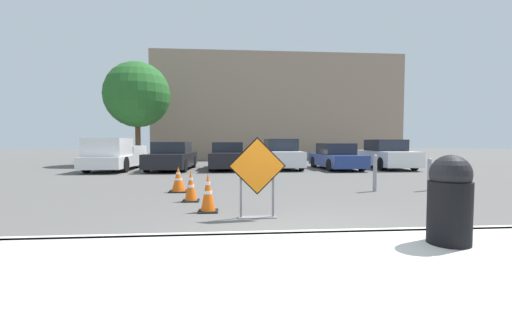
{
  "coord_description": "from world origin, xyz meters",
  "views": [
    {
      "loc": [
        -1.22,
        -4.88,
        1.47
      ],
      "look_at": [
        0.15,
        10.99,
        0.58
      ],
      "focal_mm": 24.0,
      "sensor_mm": 36.0,
      "label": 1
    }
  ],
  "objects": [
    {
      "name": "ground_plane",
      "position": [
        0.0,
        10.0,
        0.0
      ],
      "size": [
        96.0,
        96.0,
        0.0
      ],
      "primitive_type": "plane",
      "color": "#565451"
    },
    {
      "name": "sidewalk_strip",
      "position": [
        0.0,
        -1.29,
        0.07
      ],
      "size": [
        27.97,
        2.59,
        0.14
      ],
      "color": "beige",
      "rests_on": "ground_plane"
    },
    {
      "name": "curb_lip",
      "position": [
        0.0,
        0.0,
        0.07
      ],
      "size": [
        27.97,
        0.2,
        0.14
      ],
      "color": "beige",
      "rests_on": "ground_plane"
    },
    {
      "name": "road_closed_sign",
      "position": [
        -0.64,
        1.52,
        0.86
      ],
      "size": [
        1.09,
        0.2,
        1.54
      ],
      "color": "black",
      "rests_on": "ground_plane"
    },
    {
      "name": "traffic_cone_nearest",
      "position": [
        -1.61,
        2.2,
        0.4
      ],
      "size": [
        0.41,
        0.41,
        0.82
      ],
      "color": "black",
      "rests_on": "ground_plane"
    },
    {
      "name": "traffic_cone_second",
      "position": [
        -2.09,
        3.49,
        0.37
      ],
      "size": [
        0.4,
        0.4,
        0.75
      ],
      "color": "black",
      "rests_on": "ground_plane"
    },
    {
      "name": "traffic_cone_third",
      "position": [
        -2.61,
        5.08,
        0.35
      ],
      "size": [
        0.53,
        0.53,
        0.73
      ],
      "color": "black",
      "rests_on": "ground_plane"
    },
    {
      "name": "pickup_truck",
      "position": [
        -6.8,
        12.7,
        0.72
      ],
      "size": [
        2.02,
        5.26,
        1.6
      ],
      "rotation": [
        0.0,
        0.0,
        3.13
      ],
      "color": "silver",
      "rests_on": "ground_plane"
    },
    {
      "name": "parked_car_nearest",
      "position": [
        -3.97,
        12.71,
        0.66
      ],
      "size": [
        2.17,
        4.51,
        1.42
      ],
      "rotation": [
        0.0,
        0.0,
        3.08
      ],
      "color": "black",
      "rests_on": "ground_plane"
    },
    {
      "name": "parked_car_second",
      "position": [
        -1.15,
        13.02,
        0.66
      ],
      "size": [
        1.86,
        4.45,
        1.4
      ],
      "rotation": [
        0.0,
        0.0,
        3.12
      ],
      "color": "black",
      "rests_on": "ground_plane"
    },
    {
      "name": "parked_car_third",
      "position": [
        1.67,
        13.13,
        0.72
      ],
      "size": [
        1.83,
        4.38,
        1.58
      ],
      "rotation": [
        0.0,
        0.0,
        3.15
      ],
      "color": "silver",
      "rests_on": "ground_plane"
    },
    {
      "name": "parked_car_fourth",
      "position": [
        4.49,
        12.5,
        0.62
      ],
      "size": [
        1.96,
        4.24,
        1.35
      ],
      "rotation": [
        0.0,
        0.0,
        3.19
      ],
      "color": "navy",
      "rests_on": "ground_plane"
    },
    {
      "name": "parked_car_fifth",
      "position": [
        7.31,
        12.77,
        0.71
      ],
      "size": [
        1.95,
        4.47,
        1.54
      ],
      "rotation": [
        0.0,
        0.0,
        3.12
      ],
      "color": "white",
      "rests_on": "ground_plane"
    },
    {
      "name": "trash_bin",
      "position": [
        1.65,
        -0.74,
        0.72
      ],
      "size": [
        0.53,
        0.53,
        1.15
      ],
      "color": "black",
      "rests_on": "sidewalk_strip"
    },
    {
      "name": "bollard_nearest",
      "position": [
        3.08,
        4.68,
        0.56
      ],
      "size": [
        0.12,
        0.12,
        1.07
      ],
      "color": "gray",
      "rests_on": "ground_plane"
    },
    {
      "name": "bollard_second",
      "position": [
        4.75,
        4.68,
        0.51
      ],
      "size": [
        0.12,
        0.12,
        0.96
      ],
      "color": "gray",
      "rests_on": "ground_plane"
    },
    {
      "name": "building_facade_backdrop",
      "position": [
        2.99,
        24.01,
        4.18
      ],
      "size": [
        19.91,
        5.0,
        8.36
      ],
      "color": "gray",
      "rests_on": "ground_plane"
    },
    {
      "name": "street_tree_behind_lot",
      "position": [
        -6.67,
        16.85,
        4.3
      ],
      "size": [
        4.0,
        4.0,
        6.31
      ],
      "color": "#513823",
      "rests_on": "ground_plane"
    }
  ]
}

